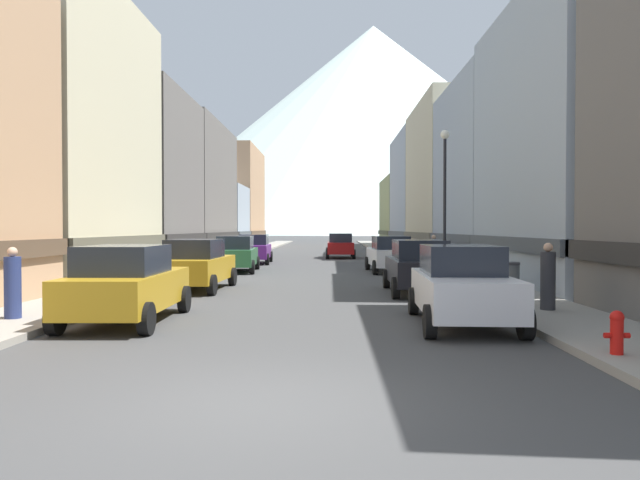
# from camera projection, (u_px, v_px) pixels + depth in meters

# --- Properties ---
(ground_plane) EXTENTS (400.00, 400.00, 0.00)m
(ground_plane) POSITION_uv_depth(u_px,v_px,m) (261.00, 404.00, 7.28)
(ground_plane) COLOR #404040
(sidewalk_left) EXTENTS (2.50, 100.00, 0.15)m
(sidewalk_left) POSITION_uv_depth(u_px,v_px,m) (231.00, 257.00, 42.37)
(sidewalk_left) COLOR gray
(sidewalk_left) RESTS_ON ground
(sidewalk_right) EXTENTS (2.50, 100.00, 0.15)m
(sidewalk_right) POSITION_uv_depth(u_px,v_px,m) (405.00, 257.00, 42.16)
(sidewalk_right) COLOR gray
(sidewalk_right) RESTS_ON ground
(storefront_left_1) EXTENTS (6.92, 10.50, 11.73)m
(storefront_left_1) POSITION_uv_depth(u_px,v_px,m) (44.00, 142.00, 24.06)
(storefront_left_1) COLOR beige
(storefront_left_1) RESTS_ON ground
(storefront_left_2) EXTENTS (6.54, 9.50, 10.05)m
(storefront_left_2) POSITION_uv_depth(u_px,v_px,m) (134.00, 182.00, 34.43)
(storefront_left_2) COLOR #66605B
(storefront_left_2) RESTS_ON ground
(storefront_left_3) EXTENTS (8.24, 13.62, 10.24)m
(storefront_left_3) POSITION_uv_depth(u_px,v_px,m) (173.00, 192.00, 46.18)
(storefront_left_3) COLOR #66605B
(storefront_left_3) RESTS_ON ground
(storefront_left_4) EXTENTS (7.57, 8.10, 6.28)m
(storefront_left_4) POSITION_uv_depth(u_px,v_px,m) (207.00, 219.00, 57.45)
(storefront_left_4) COLOR #99A5B2
(storefront_left_4) RESTS_ON ground
(storefront_left_5) EXTENTS (8.35, 13.62, 11.34)m
(storefront_left_5) POSITION_uv_depth(u_px,v_px,m) (224.00, 199.00, 68.62)
(storefront_left_5) COLOR tan
(storefront_left_5) RESTS_ON ground
(storefront_right_1) EXTENTS (8.79, 10.70, 10.54)m
(storefront_right_1) POSITION_uv_depth(u_px,v_px,m) (624.00, 149.00, 21.86)
(storefront_right_1) COLOR #99A5B2
(storefront_right_1) RESTS_ON ground
(storefront_right_2) EXTENTS (10.16, 10.81, 10.18)m
(storefront_right_2) POSITION_uv_depth(u_px,v_px,m) (539.00, 178.00, 32.69)
(storefront_right_2) COLOR #99A5B2
(storefront_right_2) RESTS_ON ground
(storefront_right_3) EXTENTS (8.16, 13.62, 11.63)m
(storefront_right_3) POSITION_uv_depth(u_px,v_px,m) (468.00, 183.00, 45.11)
(storefront_right_3) COLOR beige
(storefront_right_3) RESTS_ON ground
(storefront_right_4) EXTENTS (7.42, 13.58, 11.41)m
(storefront_right_4) POSITION_uv_depth(u_px,v_px,m) (432.00, 194.00, 58.91)
(storefront_right_4) COLOR #99A5B2
(storefront_right_4) RESTS_ON ground
(storefront_right_5) EXTENTS (9.53, 13.39, 8.28)m
(storefront_right_5) POSITION_uv_depth(u_px,v_px,m) (421.00, 213.00, 72.89)
(storefront_right_5) COLOR #8C9966
(storefront_right_5) RESTS_ON ground
(car_left_0) EXTENTS (2.12, 4.43, 1.78)m
(car_left_0) POSITION_uv_depth(u_px,v_px,m) (127.00, 284.00, 13.49)
(car_left_0) COLOR #B28419
(car_left_0) RESTS_ON ground
(car_left_1) EXTENTS (2.20, 4.46, 1.78)m
(car_left_1) POSITION_uv_depth(u_px,v_px,m) (196.00, 264.00, 20.55)
(car_left_1) COLOR #B28419
(car_left_1) RESTS_ON ground
(car_left_2) EXTENTS (2.25, 4.49, 1.78)m
(car_left_2) POSITION_uv_depth(u_px,v_px,m) (236.00, 254.00, 29.16)
(car_left_2) COLOR #265933
(car_left_2) RESTS_ON ground
(car_left_3) EXTENTS (2.20, 4.46, 1.78)m
(car_left_3) POSITION_uv_depth(u_px,v_px,m) (254.00, 249.00, 36.13)
(car_left_3) COLOR #591E72
(car_left_3) RESTS_ON ground
(car_right_0) EXTENTS (2.23, 4.48, 1.78)m
(car_right_0) POSITION_uv_depth(u_px,v_px,m) (462.00, 285.00, 13.18)
(car_right_0) COLOR silver
(car_right_0) RESTS_ON ground
(car_right_1) EXTENTS (2.10, 4.42, 1.78)m
(car_right_1) POSITION_uv_depth(u_px,v_px,m) (419.00, 266.00, 19.58)
(car_right_1) COLOR black
(car_right_1) RESTS_ON ground
(car_right_2) EXTENTS (2.23, 4.48, 1.78)m
(car_right_2) POSITION_uv_depth(u_px,v_px,m) (390.00, 254.00, 28.97)
(car_right_2) COLOR silver
(car_right_2) RESTS_ON ground
(car_driving_0) EXTENTS (2.06, 4.40, 1.78)m
(car_driving_0) POSITION_uv_depth(u_px,v_px,m) (340.00, 246.00, 42.74)
(car_driving_0) COLOR #9E1111
(car_driving_0) RESTS_ON ground
(fire_hydrant_near) EXTENTS (0.40, 0.22, 0.70)m
(fire_hydrant_near) POSITION_uv_depth(u_px,v_px,m) (617.00, 331.00, 9.44)
(fire_hydrant_near) COLOR red
(fire_hydrant_near) RESTS_ON sidewalk_right
(trash_bin_right) EXTENTS (0.59, 0.59, 0.98)m
(trash_bin_right) POSITION_uv_depth(u_px,v_px,m) (510.00, 278.00, 18.00)
(trash_bin_right) COLOR #4C5156
(trash_bin_right) RESTS_ON sidewalk_right
(potted_plant_0) EXTENTS (0.52, 0.52, 0.79)m
(potted_plant_0) POSITION_uv_depth(u_px,v_px,m) (482.00, 269.00, 23.80)
(potted_plant_0) COLOR gray
(potted_plant_0) RESTS_ON sidewalk_right
(pedestrian_0) EXTENTS (0.36, 0.36, 1.66)m
(pedestrian_0) POSITION_uv_depth(u_px,v_px,m) (434.00, 252.00, 30.71)
(pedestrian_0) COLOR #333338
(pedestrian_0) RESTS_ON sidewalk_right
(pedestrian_1) EXTENTS (0.36, 0.36, 1.66)m
(pedestrian_1) POSITION_uv_depth(u_px,v_px,m) (548.00, 279.00, 14.59)
(pedestrian_1) COLOR #333338
(pedestrian_1) RESTS_ON sidewalk_right
(pedestrian_2) EXTENTS (0.36, 0.36, 1.60)m
(pedestrian_2) POSITION_uv_depth(u_px,v_px,m) (13.00, 286.00, 13.20)
(pedestrian_2) COLOR navy
(pedestrian_2) RESTS_ON sidewalk_left
(streetlamp_right) EXTENTS (0.36, 0.36, 5.86)m
(streetlamp_right) POSITION_uv_depth(u_px,v_px,m) (445.00, 182.00, 23.10)
(streetlamp_right) COLOR black
(streetlamp_right) RESTS_ON sidewalk_right
(mountain_backdrop) EXTENTS (218.96, 218.96, 93.02)m
(mountain_backdrop) POSITION_uv_depth(u_px,v_px,m) (373.00, 130.00, 265.89)
(mountain_backdrop) COLOR silver
(mountain_backdrop) RESTS_ON ground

